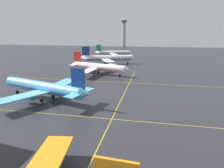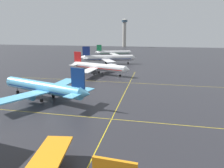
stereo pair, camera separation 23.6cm
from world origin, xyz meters
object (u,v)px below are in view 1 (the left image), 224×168
airliner_second_row (43,88)px  control_tower (124,31)px  airliner_far_left_stand (108,58)px  airliner_far_right_stand (113,53)px  airliner_third_row (98,67)px

airliner_second_row → control_tower: (-8.01, 244.98, 19.02)m
airliner_far_left_stand → airliner_far_right_stand: size_ratio=1.16×
airliner_third_row → airliner_far_left_stand: bearing=94.2°
airliner_third_row → airliner_far_right_stand: (-7.12, 77.92, -0.26)m
airliner_second_row → airliner_far_right_stand: size_ratio=1.14×
airliner_second_row → airliner_far_right_stand: airliner_second_row is taller
airliner_second_row → airliner_far_right_stand: 122.69m
airliner_third_row → control_tower: size_ratio=0.90×
airliner_second_row → airliner_far_left_stand: size_ratio=0.98×
airliner_far_right_stand → control_tower: bearing=93.8°
airliner_far_left_stand → airliner_far_right_stand: 43.23m
airliner_second_row → airliner_far_left_stand: (4.70, 79.71, 0.10)m
airliner_second_row → control_tower: size_ratio=0.96×
control_tower → airliner_second_row: bearing=-88.1°
airliner_second_row → airliner_third_row: size_ratio=1.06×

